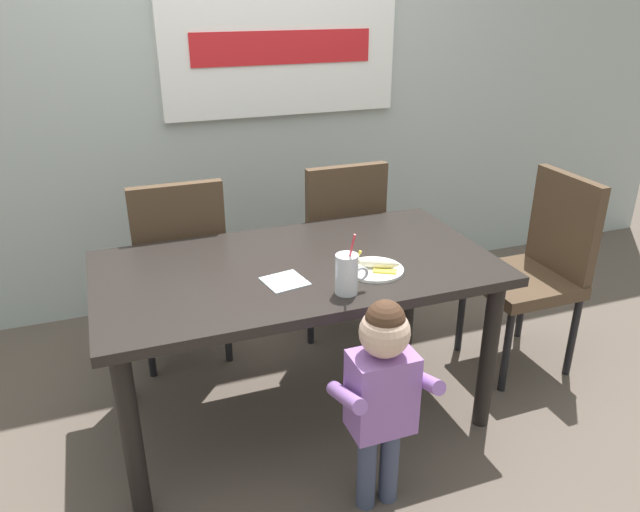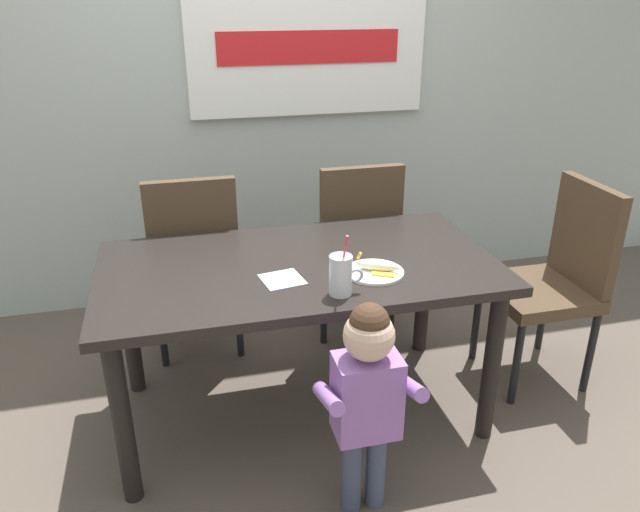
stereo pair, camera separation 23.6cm
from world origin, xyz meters
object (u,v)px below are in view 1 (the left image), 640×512
(dining_chair_far, at_px, (539,262))
(snack_plate, at_px, (374,270))
(dining_table, at_px, (297,284))
(peeled_banana, at_px, (378,263))
(paper_napkin, at_px, (285,281))
(dining_chair_left, at_px, (179,261))
(milk_cup, at_px, (347,276))
(toddler_standing, at_px, (382,383))
(dining_chair_right, at_px, (337,237))

(dining_chair_far, distance_m, snack_plate, 0.99)
(dining_table, bearing_deg, peeled_banana, -31.76)
(dining_chair_far, distance_m, paper_napkin, 1.34)
(dining_table, distance_m, dining_chair_left, 0.74)
(dining_chair_far, xyz_separation_m, milk_cup, (-1.13, -0.31, 0.25))
(dining_table, xyz_separation_m, milk_cup, (0.09, -0.30, 0.16))
(snack_plate, xyz_separation_m, paper_napkin, (-0.36, 0.03, -0.00))
(toddler_standing, bearing_deg, snack_plate, 69.13)
(dining_chair_left, xyz_separation_m, snack_plate, (0.66, -0.79, 0.19))
(dining_chair_far, xyz_separation_m, paper_napkin, (-1.32, -0.14, 0.19))
(dining_table, height_order, paper_napkin, paper_napkin)
(milk_cup, bearing_deg, toddler_standing, -87.99)
(dining_chair_right, xyz_separation_m, milk_cup, (-0.34, -0.93, 0.25))
(milk_cup, distance_m, paper_napkin, 0.26)
(dining_chair_right, bearing_deg, dining_chair_left, 0.96)
(snack_plate, bearing_deg, milk_cup, -142.67)
(milk_cup, distance_m, peeled_banana, 0.23)
(snack_plate, height_order, paper_napkin, snack_plate)
(dining_chair_left, relative_size, paper_napkin, 6.40)
(milk_cup, xyz_separation_m, paper_napkin, (-0.18, 0.16, -0.06))
(dining_chair_far, distance_m, milk_cup, 1.20)
(dining_chair_left, relative_size, toddler_standing, 1.15)
(toddler_standing, relative_size, snack_plate, 3.64)
(snack_plate, bearing_deg, dining_chair_left, 129.90)
(toddler_standing, height_order, milk_cup, milk_cup)
(dining_chair_right, bearing_deg, toddler_standing, 74.92)
(dining_chair_right, height_order, toddler_standing, dining_chair_right)
(dining_chair_left, height_order, dining_chair_far, same)
(dining_table, relative_size, toddler_standing, 1.90)
(dining_table, bearing_deg, dining_chair_left, 122.63)
(milk_cup, relative_size, peeled_banana, 1.45)
(paper_napkin, bearing_deg, dining_chair_far, 6.22)
(dining_chair_far, distance_m, peeled_banana, 0.99)
(toddler_standing, relative_size, milk_cup, 3.40)
(milk_cup, relative_size, snack_plate, 1.07)
(dining_chair_right, xyz_separation_m, snack_plate, (-0.17, -0.80, 0.19))
(peeled_banana, bearing_deg, dining_table, 148.24)
(snack_plate, distance_m, paper_napkin, 0.36)
(snack_plate, relative_size, peeled_banana, 1.36)
(toddler_standing, xyz_separation_m, paper_napkin, (-0.19, 0.46, 0.21))
(toddler_standing, bearing_deg, dining_chair_right, 74.92)
(dining_table, distance_m, milk_cup, 0.35)
(dining_table, distance_m, dining_chair_right, 0.77)
(dining_chair_left, bearing_deg, snack_plate, 129.90)
(dining_chair_left, distance_m, paper_napkin, 0.84)
(dining_table, bearing_deg, milk_cup, -73.47)
(dining_chair_right, distance_m, peeled_banana, 0.85)
(dining_chair_far, xyz_separation_m, peeled_banana, (-0.94, -0.18, 0.22))
(milk_cup, height_order, paper_napkin, milk_cup)
(toddler_standing, xyz_separation_m, snack_plate, (0.16, 0.43, 0.21))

